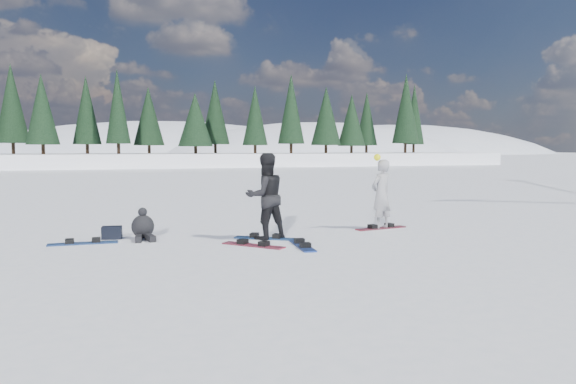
# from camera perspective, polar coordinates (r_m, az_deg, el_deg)

# --- Properties ---
(ground) EXTENTS (420.00, 420.00, 0.00)m
(ground) POSITION_cam_1_polar(r_m,az_deg,el_deg) (13.16, 4.15, -4.91)
(ground) COLOR white
(ground) RESTS_ON ground
(alpine_backdrop) EXTENTS (412.50, 227.00, 53.20)m
(alpine_backdrop) POSITION_cam_1_polar(r_m,az_deg,el_deg) (201.85, -20.97, -0.39)
(alpine_backdrop) COLOR white
(alpine_backdrop) RESTS_ON ground
(snowboarder_woman) EXTENTS (0.79, 0.67, 2.00)m
(snowboarder_woman) POSITION_cam_1_polar(r_m,az_deg,el_deg) (15.08, 9.46, -0.19)
(snowboarder_woman) COLOR #99999E
(snowboarder_woman) RESTS_ON ground
(snowboarder_man) EXTENTS (1.09, 0.91, 2.03)m
(snowboarder_man) POSITION_cam_1_polar(r_m,az_deg,el_deg) (13.21, -2.30, -0.44)
(snowboarder_man) COLOR black
(snowboarder_man) RESTS_ON ground
(seated_rider) EXTENTS (0.54, 0.88, 0.74)m
(seated_rider) POSITION_cam_1_polar(r_m,az_deg,el_deg) (13.71, -14.52, -3.46)
(seated_rider) COLOR black
(seated_rider) RESTS_ON ground
(gear_bag) EXTENTS (0.49, 0.36, 0.30)m
(gear_bag) POSITION_cam_1_polar(r_m,az_deg,el_deg) (13.94, -17.47, -3.96)
(gear_bag) COLOR black
(gear_bag) RESTS_ON ground
(snowboard_woman) EXTENTS (1.53, 0.53, 0.03)m
(snowboard_woman) POSITION_cam_1_polar(r_m,az_deg,el_deg) (15.18, 9.42, -3.64)
(snowboard_woman) COLOR maroon
(snowboard_woman) RESTS_ON ground
(snowboard_man) EXTENTS (1.40, 1.07, 0.03)m
(snowboard_man) POSITION_cam_1_polar(r_m,az_deg,el_deg) (13.33, -2.29, -4.72)
(snowboard_man) COLOR navy
(snowboard_man) RESTS_ON ground
(snowboard_loose_a) EXTENTS (0.46, 1.52, 0.03)m
(snowboard_loose_a) POSITION_cam_1_polar(r_m,az_deg,el_deg) (12.32, 1.45, -5.48)
(snowboard_loose_a) COLOR navy
(snowboard_loose_a) RESTS_ON ground
(snowboard_loose_b) EXTENTS (1.19, 1.32, 0.03)m
(snowboard_loose_b) POSITION_cam_1_polar(r_m,az_deg,el_deg) (12.38, -3.56, -5.43)
(snowboard_loose_b) COLOR maroon
(snowboard_loose_b) RESTS_ON ground
(snowboard_loose_c) EXTENTS (1.51, 0.31, 0.03)m
(snowboard_loose_c) POSITION_cam_1_polar(r_m,az_deg,el_deg) (13.43, -20.10, -4.92)
(snowboard_loose_c) COLOR navy
(snowboard_loose_c) RESTS_ON ground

